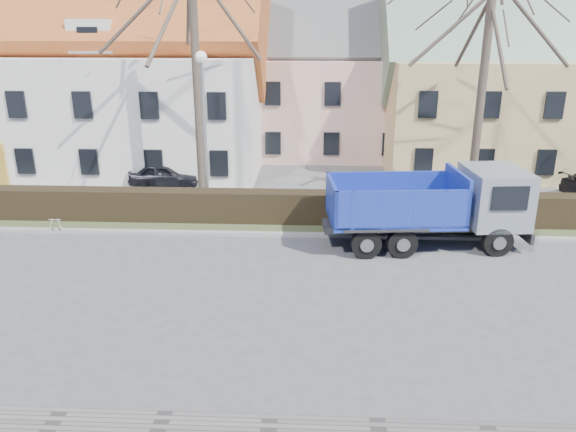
# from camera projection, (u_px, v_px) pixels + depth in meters

# --- Properties ---
(ground) EXTENTS (120.00, 120.00, 0.00)m
(ground) POSITION_uv_depth(u_px,v_px,m) (215.00, 288.00, 17.55)
(ground) COLOR #505053
(curb_far) EXTENTS (80.00, 0.30, 0.12)m
(curb_far) POSITION_uv_depth(u_px,v_px,m) (235.00, 233.00, 21.87)
(curb_far) COLOR gray
(curb_far) RESTS_ON ground
(grass_strip) EXTENTS (80.00, 3.00, 0.10)m
(grass_strip) POSITION_uv_depth(u_px,v_px,m) (240.00, 220.00, 23.38)
(grass_strip) COLOR #3F4A29
(grass_strip) RESTS_ON ground
(hedge) EXTENTS (60.00, 0.90, 1.30)m
(hedge) POSITION_uv_depth(u_px,v_px,m) (239.00, 208.00, 23.00)
(hedge) COLOR black
(hedge) RESTS_ON ground
(building_white) EXTENTS (26.80, 10.80, 9.50)m
(building_white) POSITION_uv_depth(u_px,v_px,m) (32.00, 80.00, 31.69)
(building_white) COLOR white
(building_white) RESTS_ON ground
(building_pink) EXTENTS (10.80, 8.80, 8.00)m
(building_pink) POSITION_uv_depth(u_px,v_px,m) (331.00, 88.00, 34.93)
(building_pink) COLOR #DCAB9B
(building_pink) RESTS_ON ground
(building_yellow) EXTENTS (18.80, 10.80, 8.50)m
(building_yellow) POSITION_uv_depth(u_px,v_px,m) (546.00, 90.00, 31.47)
(building_yellow) COLOR tan
(building_yellow) RESTS_ON ground
(tree_1) EXTENTS (9.20, 9.20, 12.65)m
(tree_1) POSITION_uv_depth(u_px,v_px,m) (196.00, 61.00, 23.59)
(tree_1) COLOR #483C32
(tree_1) RESTS_ON ground
(tree_2) EXTENTS (8.00, 8.00, 11.00)m
(tree_2) POSITION_uv_depth(u_px,v_px,m) (483.00, 82.00, 23.31)
(tree_2) COLOR #483C32
(tree_2) RESTS_ON ground
(dump_truck) EXTENTS (7.67, 3.46, 2.98)m
(dump_truck) POSITION_uv_depth(u_px,v_px,m) (420.00, 207.00, 20.43)
(dump_truck) COLOR navy
(dump_truck) RESTS_ON ground
(streetlight) EXTENTS (0.54, 0.54, 6.89)m
(streetlight) POSITION_uv_depth(u_px,v_px,m) (205.00, 135.00, 23.10)
(streetlight) COLOR #999999
(streetlight) RESTS_ON ground
(cart_frame) EXTENTS (0.69, 0.40, 0.63)m
(cart_frame) POSITION_uv_depth(u_px,v_px,m) (51.00, 225.00, 22.04)
(cart_frame) COLOR silver
(cart_frame) RESTS_ON ground
(parked_car_a) EXTENTS (3.57, 1.52, 1.20)m
(parked_car_a) POSITION_uv_depth(u_px,v_px,m) (165.00, 175.00, 28.18)
(parked_car_a) COLOR black
(parked_car_a) RESTS_ON ground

